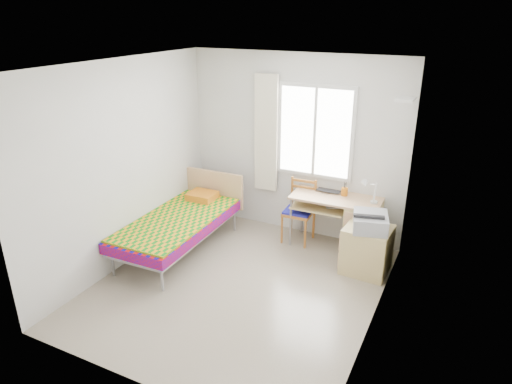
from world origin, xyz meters
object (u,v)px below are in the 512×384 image
Objects in this scene: chair at (300,207)px; printer at (370,221)px; bed at (181,221)px; desk at (357,225)px; cabinet at (366,250)px.

chair reaches higher than printer.
desk is (2.19, 0.98, -0.01)m from bed.
bed is 2.22× the size of chair.
chair is (-0.83, 0.01, 0.10)m from desk.
chair reaches higher than bed.
desk is 1.98× the size of cabinet.
printer is (2.45, 0.51, 0.29)m from bed.
bed is 2.52m from printer.
bed is at bearing 177.04° from printer.
printer is (0.02, -0.03, 0.41)m from cabinet.
bed is 2.40m from desk.
cabinet is at bearing 105.83° from printer.
desk is 0.52m from cabinet.
cabinet is (0.24, -0.45, -0.10)m from desk.
cabinet is 0.41m from printer.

